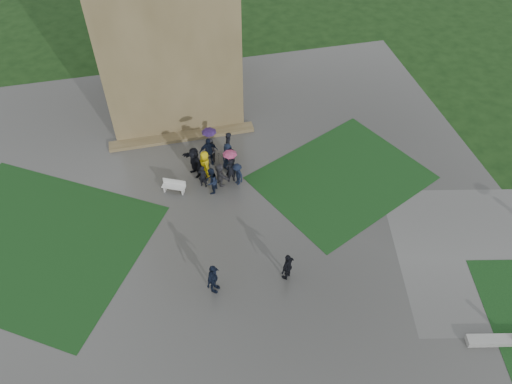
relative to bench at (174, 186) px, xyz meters
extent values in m
plane|color=black|center=(1.01, -6.11, -0.41)|extent=(120.00, 120.00, 0.00)
cube|color=#393936|center=(1.01, -4.11, -0.40)|extent=(34.00, 34.00, 0.02)
cube|color=black|center=(-7.49, -2.11, -0.39)|extent=(14.10, 13.46, 0.01)
cube|color=black|center=(9.51, -1.11, -0.39)|extent=(11.12, 10.15, 0.01)
cube|color=brown|center=(1.01, 4.49, -0.28)|extent=(9.00, 0.80, 0.22)
cube|color=beige|center=(-0.02, -0.05, -0.01)|extent=(1.36, 0.91, 0.05)
cube|color=beige|center=(-0.50, 0.17, -0.21)|extent=(0.21, 0.35, 0.37)
cube|color=beige|center=(0.45, -0.27, -0.21)|extent=(0.21, 0.35, 0.37)
cube|color=beige|center=(0.06, 0.12, 0.20)|extent=(1.21, 0.59, 0.35)
imported|color=black|center=(3.49, 0.92, 0.40)|extent=(0.73, 1.03, 1.59)
imported|color=black|center=(3.31, 1.23, 0.48)|extent=(1.03, 0.93, 1.74)
imported|color=black|center=(3.47, 2.06, 0.54)|extent=(0.61, 0.77, 1.86)
imported|color=#39393D|center=(2.41, 1.98, 0.44)|extent=(0.60, 0.88, 1.67)
imported|color=black|center=(2.27, 1.83, 0.54)|extent=(1.14, 0.72, 1.87)
imported|color=black|center=(1.35, 1.11, 0.56)|extent=(1.36, 1.87, 1.91)
imported|color=#C3A70B|center=(1.91, 0.73, 0.54)|extent=(0.71, 0.97, 1.85)
imported|color=black|center=(1.66, 0.04, 0.36)|extent=(0.65, 0.58, 1.50)
imported|color=black|center=(2.04, -0.53, 0.46)|extent=(0.82, 0.96, 1.71)
imported|color=#39393D|center=(2.61, -0.03, 0.35)|extent=(0.96, 1.47, 1.49)
imported|color=black|center=(3.25, 0.09, 0.43)|extent=(0.63, 0.44, 1.65)
imported|color=black|center=(3.56, -0.21, 0.34)|extent=(0.83, 1.06, 1.46)
imported|color=#E55E98|center=(3.25, 0.09, 1.52)|extent=(0.76, 0.76, 0.67)
imported|color=#533085|center=(2.41, 1.98, 1.71)|extent=(0.81, 0.81, 0.71)
imported|color=black|center=(2.61, -0.03, 1.56)|extent=(0.85, 0.85, 0.78)
imported|color=black|center=(1.08, -6.89, 0.52)|extent=(1.11, 1.22, 1.82)
imported|color=black|center=(4.62, -6.96, 0.44)|extent=(1.10, 1.07, 1.67)
camera|label=1|loc=(0.10, -19.97, 19.80)|focal=35.00mm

